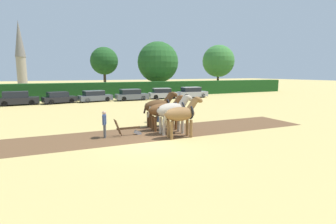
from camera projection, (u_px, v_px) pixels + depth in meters
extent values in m
plane|color=tan|center=(151.00, 143.00, 14.03)|extent=(240.00, 240.00, 0.00)
cube|color=brown|center=(102.00, 138.00, 15.13)|extent=(27.98, 4.77, 0.01)
cube|color=#194719|center=(81.00, 91.00, 37.30)|extent=(75.87, 1.94, 2.30)
cylinder|color=#423323|center=(105.00, 82.00, 43.98)|extent=(0.44, 0.44, 4.42)
sphere|color=#1E4C1E|center=(104.00, 61.00, 43.46)|extent=(4.56, 4.56, 4.56)
cylinder|color=brown|center=(158.00, 84.00, 47.14)|extent=(0.44, 0.44, 3.58)
sphere|color=#235623|center=(158.00, 62.00, 46.57)|extent=(7.24, 7.24, 7.24)
cylinder|color=#423323|center=(218.00, 80.00, 54.24)|extent=(0.44, 0.44, 4.29)
sphere|color=#387533|center=(218.00, 61.00, 53.65)|extent=(6.51, 6.51, 6.51)
cylinder|color=gray|center=(22.00, 72.00, 72.29)|extent=(2.48, 2.48, 7.98)
cone|color=slate|center=(19.00, 39.00, 70.97)|extent=(2.73, 2.73, 9.75)
ellipsoid|color=brown|center=(180.00, 114.00, 15.06)|extent=(1.94, 0.91, 0.81)
cylinder|color=brown|center=(187.00, 127.00, 15.65)|extent=(0.18, 0.18, 1.03)
cylinder|color=brown|center=(191.00, 129.00, 15.23)|extent=(0.18, 0.18, 1.03)
cylinder|color=brown|center=(168.00, 129.00, 15.15)|extent=(0.18, 0.18, 1.03)
cylinder|color=brown|center=(172.00, 131.00, 14.73)|extent=(0.18, 0.18, 1.03)
cylinder|color=brown|center=(192.00, 105.00, 15.31)|extent=(0.79, 0.41, 0.88)
ellipsoid|color=brown|center=(198.00, 100.00, 15.43)|extent=(0.69, 0.28, 0.54)
cube|color=gray|center=(195.00, 102.00, 15.36)|extent=(0.42, 0.09, 0.56)
cylinder|color=gray|center=(165.00, 116.00, 14.71)|extent=(0.30, 0.13, 0.71)
torus|color=black|center=(190.00, 112.00, 15.32)|extent=(0.14, 0.83, 0.83)
ellipsoid|color=#B2A38E|center=(171.00, 111.00, 16.08)|extent=(1.95, 1.05, 0.94)
cylinder|color=#B2A38E|center=(179.00, 124.00, 16.71)|extent=(0.18, 0.18, 1.02)
cylinder|color=#B2A38E|center=(182.00, 125.00, 16.22)|extent=(0.18, 0.18, 1.02)
cylinder|color=#B2A38E|center=(160.00, 125.00, 16.21)|extent=(0.18, 0.18, 1.02)
cylinder|color=#B2A38E|center=(164.00, 127.00, 15.72)|extent=(0.18, 0.18, 1.02)
cylinder|color=#B2A38E|center=(183.00, 102.00, 16.34)|extent=(0.79, 0.47, 0.85)
ellipsoid|color=#B2A38E|center=(189.00, 98.00, 16.45)|extent=(0.69, 0.28, 0.54)
cube|color=black|center=(186.00, 99.00, 16.37)|extent=(0.38, 0.09, 0.51)
cylinder|color=black|center=(158.00, 113.00, 15.73)|extent=(0.30, 0.13, 0.71)
torus|color=black|center=(181.00, 109.00, 16.34)|extent=(0.14, 0.95, 0.95)
ellipsoid|color=brown|center=(164.00, 110.00, 17.12)|extent=(2.26, 0.97, 0.86)
cylinder|color=brown|center=(173.00, 121.00, 17.77)|extent=(0.18, 0.18, 0.96)
cylinder|color=brown|center=(176.00, 122.00, 17.32)|extent=(0.18, 0.18, 0.96)
cylinder|color=brown|center=(153.00, 123.00, 17.19)|extent=(0.18, 0.18, 0.96)
cylinder|color=brown|center=(155.00, 124.00, 16.74)|extent=(0.18, 0.18, 0.96)
cylinder|color=brown|center=(177.00, 102.00, 17.43)|extent=(0.77, 0.43, 0.83)
ellipsoid|color=brown|center=(182.00, 98.00, 17.55)|extent=(0.69, 0.28, 0.54)
cube|color=gray|center=(180.00, 99.00, 17.47)|extent=(0.39, 0.09, 0.51)
cylinder|color=gray|center=(149.00, 112.00, 16.71)|extent=(0.30, 0.13, 0.71)
torus|color=black|center=(175.00, 108.00, 17.43)|extent=(0.14, 0.88, 0.88)
ellipsoid|color=#513319|center=(158.00, 106.00, 18.14)|extent=(1.96, 1.02, 0.91)
cylinder|color=#513319|center=(165.00, 118.00, 18.76)|extent=(0.18, 0.18, 1.03)
cylinder|color=#513319|center=(168.00, 119.00, 18.29)|extent=(0.18, 0.18, 1.03)
cylinder|color=#513319|center=(148.00, 119.00, 18.26)|extent=(0.18, 0.18, 1.03)
cylinder|color=#513319|center=(151.00, 121.00, 17.79)|extent=(0.18, 0.18, 1.03)
cylinder|color=#513319|center=(169.00, 99.00, 18.39)|extent=(0.82, 0.46, 0.90)
ellipsoid|color=#513319|center=(174.00, 94.00, 18.51)|extent=(0.69, 0.28, 0.54)
cube|color=black|center=(171.00, 96.00, 18.44)|extent=(0.42, 0.09, 0.56)
cylinder|color=black|center=(145.00, 108.00, 17.78)|extent=(0.30, 0.13, 0.71)
torus|color=black|center=(167.00, 105.00, 18.40)|extent=(0.14, 0.93, 0.92)
cube|color=#4C331E|center=(129.00, 128.00, 15.71)|extent=(1.44, 0.15, 0.12)
cube|color=#939399|center=(138.00, 133.00, 15.99)|extent=(0.49, 0.22, 0.39)
cylinder|color=#4C331E|center=(117.00, 127.00, 15.62)|extent=(0.40, 0.07, 0.96)
cylinder|color=#4C331E|center=(119.00, 128.00, 15.25)|extent=(0.40, 0.07, 0.96)
cylinder|color=#4C4C4C|center=(105.00, 131.00, 15.29)|extent=(0.14, 0.14, 0.79)
cylinder|color=#4C4C4C|center=(105.00, 131.00, 15.09)|extent=(0.14, 0.14, 0.79)
cube|color=#3D5184|center=(104.00, 119.00, 15.09)|extent=(0.32, 0.50, 0.56)
sphere|color=tan|center=(104.00, 113.00, 15.03)|extent=(0.21, 0.21, 0.21)
cylinder|color=#3D5184|center=(105.00, 119.00, 15.36)|extent=(0.09, 0.09, 0.53)
cylinder|color=#3D5184|center=(104.00, 121.00, 14.82)|extent=(0.09, 0.09, 0.53)
cylinder|color=#28334C|center=(157.00, 116.00, 20.17)|extent=(0.14, 0.14, 0.87)
cylinder|color=#28334C|center=(158.00, 116.00, 19.96)|extent=(0.14, 0.14, 0.87)
cube|color=#4C6B4C|center=(158.00, 107.00, 19.95)|extent=(0.26, 0.53, 0.61)
sphere|color=tan|center=(158.00, 101.00, 19.89)|extent=(0.23, 0.23, 0.23)
cylinder|color=#4C6B4C|center=(157.00, 106.00, 20.24)|extent=(0.09, 0.09, 0.58)
cylinder|color=#4C6B4C|center=(159.00, 107.00, 19.68)|extent=(0.09, 0.09, 0.58)
cylinder|color=#42382D|center=(158.00, 100.00, 19.88)|extent=(0.45, 0.45, 0.02)
cylinder|color=#42382D|center=(158.00, 99.00, 19.87)|extent=(0.22, 0.22, 0.10)
cube|color=black|center=(18.00, 101.00, 30.33)|extent=(4.42, 1.90, 0.74)
cube|color=black|center=(16.00, 95.00, 30.13)|extent=(2.67, 1.65, 0.63)
cube|color=black|center=(15.00, 92.00, 30.08)|extent=(2.67, 1.65, 0.06)
cylinder|color=black|center=(31.00, 101.00, 31.64)|extent=(0.63, 0.25, 0.62)
cylinder|color=black|center=(32.00, 102.00, 30.35)|extent=(0.63, 0.25, 0.62)
cylinder|color=black|center=(5.00, 102.00, 30.38)|extent=(0.63, 0.25, 0.62)
cylinder|color=black|center=(4.00, 104.00, 29.09)|extent=(0.63, 0.25, 0.62)
cube|color=black|center=(60.00, 99.00, 32.18)|extent=(4.10, 2.53, 0.65)
cube|color=black|center=(58.00, 95.00, 31.98)|extent=(2.57, 2.05, 0.53)
cube|color=black|center=(58.00, 92.00, 31.93)|extent=(2.57, 2.05, 0.06)
cylinder|color=black|center=(68.00, 100.00, 33.54)|extent=(0.65, 0.34, 0.62)
cylinder|color=black|center=(71.00, 101.00, 32.30)|extent=(0.65, 0.34, 0.62)
cylinder|color=black|center=(48.00, 101.00, 32.12)|extent=(0.65, 0.34, 0.62)
cylinder|color=black|center=(51.00, 102.00, 30.88)|extent=(0.65, 0.34, 0.62)
cube|color=#565B66|center=(96.00, 98.00, 34.05)|extent=(4.37, 2.30, 0.66)
cube|color=black|center=(94.00, 93.00, 33.84)|extent=(2.70, 1.89, 0.55)
cube|color=#565B66|center=(94.00, 91.00, 33.79)|extent=(2.70, 1.89, 0.06)
cylinder|color=black|center=(103.00, 98.00, 35.40)|extent=(0.65, 0.31, 0.62)
cylinder|color=black|center=(107.00, 99.00, 34.18)|extent=(0.65, 0.31, 0.62)
cylinder|color=black|center=(84.00, 99.00, 33.97)|extent=(0.65, 0.31, 0.62)
cylinder|color=black|center=(87.00, 100.00, 32.75)|extent=(0.65, 0.31, 0.62)
cube|color=#565B66|center=(132.00, 96.00, 35.63)|extent=(4.35, 1.78, 0.71)
cube|color=black|center=(130.00, 92.00, 35.44)|extent=(2.61, 1.58, 0.59)
cube|color=#565B66|center=(130.00, 89.00, 35.39)|extent=(2.61, 1.58, 0.06)
cylinder|color=black|center=(140.00, 97.00, 36.90)|extent=(0.64, 0.23, 0.64)
cylinder|color=black|center=(143.00, 98.00, 35.55)|extent=(0.64, 0.23, 0.64)
cylinder|color=black|center=(121.00, 98.00, 35.77)|extent=(0.64, 0.23, 0.64)
cylinder|color=black|center=(124.00, 99.00, 34.42)|extent=(0.64, 0.23, 0.64)
cube|color=#A8A8B2|center=(163.00, 95.00, 37.82)|extent=(4.32, 2.45, 0.70)
cube|color=black|center=(162.00, 91.00, 37.67)|extent=(2.69, 1.98, 0.58)
cube|color=#A8A8B2|center=(162.00, 88.00, 37.62)|extent=(2.69, 1.98, 0.06)
cylinder|color=black|center=(170.00, 96.00, 38.90)|extent=(0.70, 0.34, 0.67)
cylinder|color=black|center=(173.00, 97.00, 37.45)|extent=(0.70, 0.34, 0.67)
cylinder|color=black|center=(154.00, 96.00, 38.25)|extent=(0.70, 0.34, 0.67)
cylinder|color=black|center=(156.00, 97.00, 36.80)|extent=(0.70, 0.34, 0.67)
cube|color=#A8A8B2|center=(192.00, 94.00, 39.41)|extent=(4.58, 2.05, 0.74)
cube|color=black|center=(191.00, 89.00, 39.23)|extent=(2.78, 1.76, 0.62)
cube|color=#A8A8B2|center=(191.00, 87.00, 39.18)|extent=(2.78, 1.76, 0.06)
cylinder|color=black|center=(198.00, 95.00, 40.68)|extent=(0.68, 0.26, 0.67)
cylinder|color=black|center=(203.00, 96.00, 39.25)|extent=(0.68, 0.26, 0.67)
cylinder|color=black|center=(182.00, 95.00, 39.64)|extent=(0.68, 0.26, 0.67)
cylinder|color=black|center=(186.00, 96.00, 38.21)|extent=(0.68, 0.26, 0.67)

